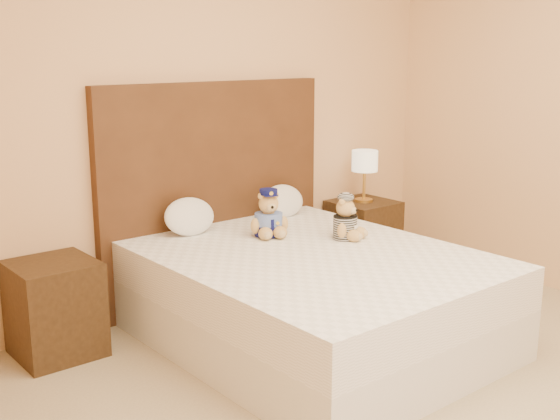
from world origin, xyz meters
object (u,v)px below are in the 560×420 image
at_px(pillow_left, 189,215).
at_px(pillow_right, 283,199).
at_px(teddy_police, 269,213).
at_px(nightstand_right, 363,235).
at_px(bed, 313,298).
at_px(lamp, 365,164).
at_px(teddy_prisoner, 345,217).
at_px(nightstand_left, 55,309).

height_order(pillow_left, pillow_right, pillow_left).
bearing_deg(teddy_police, nightstand_right, 36.05).
distance_m(nightstand_right, pillow_right, 0.88).
bearing_deg(pillow_right, pillow_left, 180.00).
distance_m(bed, lamp, 1.59).
bearing_deg(bed, teddy_prisoner, 17.57).
bearing_deg(teddy_prisoner, pillow_right, 60.65).
bearing_deg(pillow_right, nightstand_right, -2.18).
height_order(teddy_police, pillow_right, teddy_police).
height_order(nightstand_right, pillow_left, pillow_left).
height_order(nightstand_right, lamp, lamp).
bearing_deg(teddy_prisoner, teddy_police, 111.45).
bearing_deg(nightstand_right, nightstand_left, 180.00).
bearing_deg(pillow_right, bed, -119.03).
relative_size(nightstand_right, pillow_left, 1.53).
height_order(nightstand_right, pillow_right, pillow_right).
bearing_deg(lamp, teddy_police, -164.66).
relative_size(teddy_prisoner, pillow_left, 0.75).
bearing_deg(bed, pillow_right, 60.97).
bearing_deg(bed, pillow_left, 111.20).
bearing_deg(pillow_right, teddy_prisoner, -97.14).
bearing_deg(lamp, pillow_left, 178.91).
bearing_deg(nightstand_left, nightstand_right, 0.00).
height_order(nightstand_left, pillow_left, pillow_left).
xyz_separation_m(nightstand_left, lamp, (2.50, 0.00, 0.57)).
distance_m(teddy_police, pillow_right, 0.56).
height_order(lamp, pillow_left, lamp).
distance_m(lamp, pillow_left, 1.58).
bearing_deg(nightstand_right, bed, -147.38).
relative_size(bed, pillow_left, 5.56).
bearing_deg(bed, lamp, 32.62).
relative_size(lamp, teddy_police, 1.33).
distance_m(nightstand_right, lamp, 0.57).
bearing_deg(bed, nightstand_right, 32.62).
distance_m(teddy_police, teddy_prisoner, 0.48).
height_order(nightstand_left, lamp, lamp).
bearing_deg(nightstand_right, lamp, 180.00).
xyz_separation_m(pillow_left, pillow_right, (0.78, 0.00, -0.01)).
xyz_separation_m(nightstand_left, teddy_police, (1.29, -0.33, 0.43)).
height_order(nightstand_left, nightstand_right, same).
distance_m(nightstand_left, teddy_police, 1.40).
xyz_separation_m(teddy_police, teddy_prisoner, (0.33, -0.35, -0.01)).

